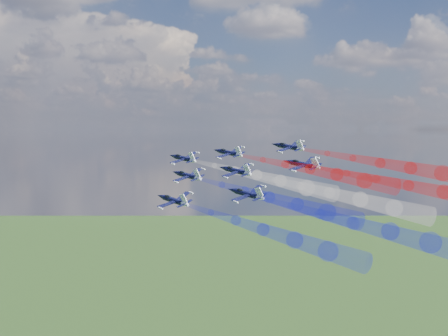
{
  "coord_description": "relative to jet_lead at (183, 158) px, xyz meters",
  "views": [
    {
      "loc": [
        -32.4,
        -174.19,
        153.41
      ],
      "look_at": [
        -17.84,
        -15.9,
        142.51
      ],
      "focal_mm": 44.94,
      "sensor_mm": 36.0,
      "label": 1
    }
  ],
  "objects": [
    {
      "name": "trail_inner_right",
      "position": [
        32.87,
        -27.64,
        -1.66
      ],
      "size": [
        35.35,
        43.66,
        11.1
      ],
      "primitive_type": null,
      "rotation": [
        0.12,
        -0.33,
        0.62
      ],
      "color": "red"
    },
    {
      "name": "jet_lead",
      "position": [
        0.0,
        0.0,
        0.0
      ],
      "size": [
        16.63,
        16.96,
        8.04
      ],
      "primitive_type": null,
      "rotation": [
        0.12,
        -0.33,
        0.62
      ],
      "color": "black"
    },
    {
      "name": "trail_center_third",
      "position": [
        33.15,
        -44.98,
        -5.93
      ],
      "size": [
        35.35,
        43.66,
        11.1
      ],
      "primitive_type": null,
      "rotation": [
        0.12,
        -0.33,
        0.62
      ],
      "color": "white"
    },
    {
      "name": "trail_inner_left",
      "position": [
        19.96,
        -39.82,
        -7.53
      ],
      "size": [
        35.35,
        43.66,
        11.1
      ],
      "primitive_type": null,
      "rotation": [
        0.12,
        -0.33,
        0.62
      ],
      "color": "#181FCD"
    },
    {
      "name": "jet_rear_right",
      "position": [
        31.69,
        -24.22,
        -0.55
      ],
      "size": [
        16.63,
        16.96,
        8.04
      ],
      "primitive_type": null,
      "rotation": [
        0.12,
        -0.33,
        0.62
      ],
      "color": "black"
    },
    {
      "name": "trail_outer_left",
      "position": [
        15.99,
        -55.48,
        -12.54
      ],
      "size": [
        35.35,
        43.66,
        11.1
      ],
      "primitive_type": null,
      "rotation": [
        0.12,
        -0.33,
        0.62
      ],
      "color": "#181FCD"
    },
    {
      "name": "trail_lead",
      "position": [
        19.11,
        -24.53,
        -3.44
      ],
      "size": [
        35.35,
        43.66,
        11.1
      ],
      "primitive_type": null,
      "rotation": [
        0.12,
        -0.33,
        0.62
      ],
      "color": "white"
    },
    {
      "name": "jet_outer_right",
      "position": [
        31.38,
        -7.36,
        3.71
      ],
      "size": [
        16.63,
        16.96,
        8.04
      ],
      "primitive_type": null,
      "rotation": [
        0.12,
        -0.33,
        0.62
      ],
      "color": "black"
    },
    {
      "name": "trail_rear_left",
      "position": [
        34.16,
        -60.01,
        -10.57
      ],
      "size": [
        35.35,
        43.66,
        11.1
      ],
      "primitive_type": null,
      "rotation": [
        0.12,
        -0.33,
        0.62
      ],
      "color": "#181FCD"
    },
    {
      "name": "jet_outer_left",
      "position": [
        -3.11,
        -30.95,
        -9.1
      ],
      "size": [
        16.63,
        16.96,
        8.04
      ],
      "primitive_type": null,
      "rotation": [
        0.12,
        -0.33,
        0.62
      ],
      "color": "black"
    },
    {
      "name": "jet_inner_right",
      "position": [
        13.76,
        -3.11,
        1.78
      ],
      "size": [
        16.63,
        16.96,
        8.04
      ],
      "primitive_type": null,
      "rotation": [
        0.12,
        -0.33,
        0.62
      ],
      "color": "black"
    },
    {
      "name": "jet_rear_left",
      "position": [
        15.06,
        -35.48,
        -7.13
      ],
      "size": [
        16.63,
        16.96,
        8.04
      ],
      "primitive_type": null,
      "rotation": [
        0.12,
        -0.33,
        0.62
      ],
      "color": "black"
    },
    {
      "name": "trail_rear_right",
      "position": [
        50.79,
        -48.75,
        -4.0
      ],
      "size": [
        35.35,
        43.66,
        11.1
      ],
      "primitive_type": null,
      "rotation": [
        0.12,
        -0.33,
        0.62
      ],
      "color": "red"
    },
    {
      "name": "jet_center_third",
      "position": [
        14.05,
        -20.45,
        -2.48
      ],
      "size": [
        16.63,
        16.96,
        8.04
      ],
      "primitive_type": null,
      "rotation": [
        0.12,
        -0.33,
        0.62
      ],
      "color": "black"
    },
    {
      "name": "jet_inner_left",
      "position": [
        0.86,
        -15.29,
        -4.09
      ],
      "size": [
        16.63,
        16.96,
        8.04
      ],
      "primitive_type": null,
      "rotation": [
        0.12,
        -0.33,
        0.62
      ],
      "color": "black"
    },
    {
      "name": "trail_outer_right",
      "position": [
        50.49,
        -31.89,
        0.27
      ],
      "size": [
        35.35,
        43.66,
        11.1
      ],
      "primitive_type": null,
      "rotation": [
        0.12,
        -0.33,
        0.62
      ],
      "color": "red"
    }
  ]
}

